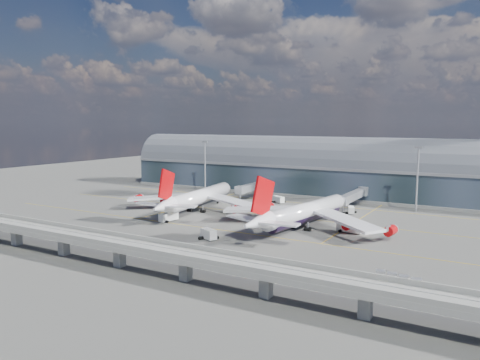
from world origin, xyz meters
The scene contains 17 objects.
ground centered at (0.00, 0.00, 0.00)m, with size 500.00×500.00×0.00m, color #474744.
taxi_lines centered at (0.00, 22.11, 0.01)m, with size 200.00×80.12×0.01m.
terminal centered at (0.00, 77.99, 11.34)m, with size 200.00×30.00×28.00m.
guideway centered at (0.00, -55.00, 5.29)m, with size 220.00×8.50×7.20m.
floodlight_mast_left centered at (-50.00, 55.00, 13.63)m, with size 3.00×0.70×25.70m.
floodlight_mast_right centered at (50.00, 55.00, 13.63)m, with size 3.00×0.70×25.70m.
airliner_left centered at (-24.32, 12.32, 5.59)m, with size 60.93×64.10×19.56m.
airliner_right centered at (22.91, 5.58, 5.22)m, with size 60.60×63.39×20.12m.
jet_bridge_left centered at (-21.13, 53.12, 5.18)m, with size 4.40×28.00×7.25m.
jet_bridge_right centered at (26.64, 51.18, 5.18)m, with size 4.40×32.00×7.25m.
service_truck_0 centered at (-22.68, -7.93, 1.61)m, with size 3.51×7.78×3.11m.
service_truck_1 centered at (4.12, -22.35, 1.62)m, with size 6.08×4.61×3.20m.
service_truck_2 centered at (38.05, 7.48, 1.56)m, with size 8.51×3.41×3.00m.
service_truck_4 centered at (29.18, 38.19, 1.38)m, with size 3.75×5.19×2.74m.
service_truck_5 centered at (-5.23, 45.89, 1.46)m, with size 6.25×4.92×2.86m.
cargo_train_0 centered at (8.70, -36.01, 0.94)m, with size 8.26×3.36×1.81m.
cargo_train_1 centered at (61.18, -32.75, 0.94)m, with size 10.87×4.00×1.79m.
Camera 1 is at (80.88, -135.83, 35.14)m, focal length 35.00 mm.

